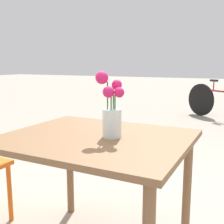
# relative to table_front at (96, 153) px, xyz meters

# --- Properties ---
(table_front) EXTENTS (0.97, 0.82, 0.71)m
(table_front) POSITION_rel_table_front_xyz_m (0.00, 0.00, 0.00)
(table_front) COLOR brown
(table_front) RESTS_ON ground_plane
(flower_vase) EXTENTS (0.16, 0.14, 0.34)m
(flower_vase) POSITION_rel_table_front_xyz_m (0.08, 0.01, 0.22)
(flower_vase) COLOR silver
(flower_vase) RESTS_ON table_front
(bicycle) EXTENTS (1.39, 0.95, 0.78)m
(bicycle) POSITION_rel_table_front_xyz_m (0.21, 4.55, -0.27)
(bicycle) COLOR black
(bicycle) RESTS_ON ground_plane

